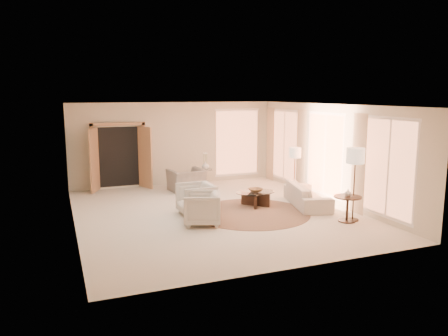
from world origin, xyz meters
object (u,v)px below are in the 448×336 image
object	(u,v)px
armchair_left	(196,198)
end_vase	(348,193)
accent_chair	(187,176)
bowl	(256,190)
floor_lamp_near	(295,155)
floor_lamp_far	(355,159)
end_table	(347,204)
side_vase	(205,165)
armchair_right	(202,207)
sofa	(307,195)
side_table	(206,175)
coffee_table	(255,197)

from	to	relation	value
armchair_left	end_vase	size ratio (longest dim) A/B	5.03
accent_chair	bowl	world-z (taller)	accent_chair
floor_lamp_near	floor_lamp_far	bearing A→B (deg)	-90.00
end_table	side_vase	distance (m)	5.63
armchair_left	floor_lamp_far	bearing A→B (deg)	59.62
armchair_left	floor_lamp_far	size ratio (longest dim) A/B	0.50
accent_chair	side_vase	world-z (taller)	accent_chair
floor_lamp_far	armchair_right	bearing A→B (deg)	163.74
sofa	bowl	world-z (taller)	sofa
accent_chair	bowl	xyz separation A→B (m)	(1.22, -2.56, -0.01)
side_table	bowl	bearing A→B (deg)	-83.26
end_table	side_table	xyz separation A→B (m)	(-1.82, 5.32, -0.10)
armchair_left	floor_lamp_near	bearing A→B (deg)	103.63
armchair_left	accent_chair	xyz separation A→B (m)	(0.57, 2.77, 0.02)
floor_lamp_far	side_table	bearing A→B (deg)	110.72
coffee_table	floor_lamp_far	distance (m)	2.97
side_table	floor_lamp_far	bearing A→B (deg)	-69.28
coffee_table	side_table	size ratio (longest dim) A/B	2.28
side_table	end_vase	distance (m)	5.64
armchair_right	bowl	world-z (taller)	armchair_right
accent_chair	end_vase	bearing A→B (deg)	111.92
bowl	sofa	bearing A→B (deg)	-19.82
coffee_table	end_vase	bearing A→B (deg)	-56.11
side_vase	armchair_left	bearing A→B (deg)	-112.74
bowl	armchair_right	bearing A→B (deg)	-150.46
accent_chair	coffee_table	size ratio (longest dim) A/B	0.84
floor_lamp_far	side_vase	world-z (taller)	floor_lamp_far
accent_chair	end_table	xyz separation A→B (m)	(2.67, -4.71, -0.04)
floor_lamp_near	armchair_right	bearing A→B (deg)	-153.38
bowl	side_vase	world-z (taller)	side_vase
accent_chair	side_vase	bearing A→B (deg)	-151.70
coffee_table	floor_lamp_far	size ratio (longest dim) A/B	0.71
accent_chair	armchair_left	bearing A→B (deg)	70.73
armchair_right	side_vase	xyz separation A→B (m)	(1.55, 4.26, 0.25)
floor_lamp_near	bowl	xyz separation A→B (m)	(-1.63, -0.69, -0.81)
armchair_left	accent_chair	world-z (taller)	accent_chair
coffee_table	side_table	bearing A→B (deg)	96.74
side_table	bowl	distance (m)	3.20
floor_lamp_near	floor_lamp_far	world-z (taller)	floor_lamp_far
end_table	side_vase	size ratio (longest dim) A/B	2.56
armchair_right	floor_lamp_near	xyz separation A→B (m)	(3.55, 1.78, 0.83)
sofa	side_vase	distance (m)	4.07
accent_chair	coffee_table	xyz separation A→B (m)	(1.22, -2.56, -0.21)
coffee_table	end_table	world-z (taller)	end_table
coffee_table	floor_lamp_far	world-z (taller)	floor_lamp_far
armchair_right	accent_chair	distance (m)	3.71
sofa	side_table	bearing A→B (deg)	39.69
side_table	floor_lamp_far	world-z (taller)	floor_lamp_far
armchair_left	end_table	world-z (taller)	armchair_left
sofa	floor_lamp_near	size ratio (longest dim) A/B	1.39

